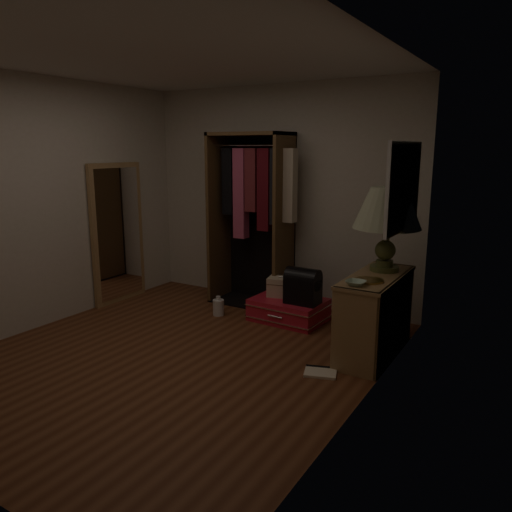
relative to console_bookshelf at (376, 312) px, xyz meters
name	(u,v)px	position (x,y,z in m)	size (l,w,h in m)	color
ground	(175,356)	(-1.54, -1.04, -0.39)	(4.00, 4.00, 0.00)	#5A2E19
room_walls	(179,193)	(-1.46, -0.99, 1.11)	(3.52, 4.02, 2.60)	beige
console_bookshelf	(376,312)	(0.00, 0.00, 0.00)	(0.42, 1.12, 0.75)	olive
open_wardrobe	(255,204)	(-1.74, 0.73, 0.83)	(1.07, 0.50, 2.05)	brown
floor_mirror	(118,233)	(-3.24, -0.04, 0.46)	(0.06, 0.80, 1.70)	#9E7A4C
pink_suitcase	(289,310)	(-1.09, 0.37, -0.27)	(0.82, 0.61, 0.24)	red
train_case	(282,287)	(-1.21, 0.44, -0.04)	(0.36, 0.29, 0.23)	#BEAE91
black_bag	(303,285)	(-0.90, 0.32, 0.05)	(0.36, 0.23, 0.39)	black
table_lamp	(387,210)	(0.00, 0.18, 0.93)	(0.74, 0.74, 0.78)	#444C25
brass_tray	(369,280)	(0.00, -0.26, 0.37)	(0.33, 0.33, 0.01)	olive
ceramic_bowl	(356,283)	(-0.05, -0.45, 0.38)	(0.17, 0.17, 0.04)	#9BBAA2
white_jug	(218,307)	(-1.86, 0.11, -0.30)	(0.15, 0.15, 0.22)	silver
floor_book	(321,372)	(-0.25, -0.67, -0.38)	(0.32, 0.29, 0.02)	beige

